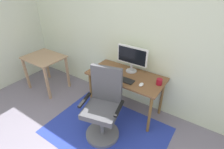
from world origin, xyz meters
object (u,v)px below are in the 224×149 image
at_px(desk, 126,79).
at_px(coffee_cup, 159,82).
at_px(cell_phone, 98,72).
at_px(keyboard, 121,79).
at_px(side_table, 45,62).
at_px(office_chair, 103,109).
at_px(monitor, 132,57).
at_px(computer_mouse, 141,85).

xyz_separation_m(desk, coffee_cup, (0.54, 0.04, 0.13)).
bearing_deg(cell_phone, keyboard, 3.59).
height_order(coffee_cup, side_table, coffee_cup).
distance_m(desk, cell_phone, 0.46).
distance_m(coffee_cup, cell_phone, 0.98).
relative_size(cell_phone, office_chair, 0.13).
relative_size(keyboard, cell_phone, 3.07).
xyz_separation_m(monitor, side_table, (-1.68, -0.45, -0.37)).
relative_size(keyboard, side_table, 0.58).
distance_m(monitor, cell_phone, 0.60).
distance_m(keyboard, coffee_cup, 0.57).
height_order(coffee_cup, office_chair, office_chair).
distance_m(keyboard, office_chair, 0.55).
bearing_deg(cell_phone, computer_mouse, 2.35).
height_order(keyboard, computer_mouse, computer_mouse).
height_order(monitor, computer_mouse, monitor).
height_order(desk, computer_mouse, computer_mouse).
distance_m(cell_phone, side_table, 1.26).
relative_size(office_chair, side_table, 1.45).
xyz_separation_m(desk, cell_phone, (-0.42, -0.18, 0.09)).
relative_size(desk, monitor, 2.37).
bearing_deg(computer_mouse, coffee_cup, 40.69).
relative_size(keyboard, office_chair, 0.40).
distance_m(monitor, office_chair, 0.94).
bearing_deg(coffee_cup, cell_phone, -166.91).
xyz_separation_m(keyboard, coffee_cup, (0.54, 0.19, 0.04)).
bearing_deg(keyboard, side_table, -175.08).
height_order(coffee_cup, cell_phone, coffee_cup).
relative_size(keyboard, coffee_cup, 4.71).
bearing_deg(side_table, keyboard, 4.92).
distance_m(monitor, computer_mouse, 0.50).
xyz_separation_m(monitor, coffee_cup, (0.53, -0.12, -0.22)).
bearing_deg(office_chair, keyboard, 77.78).
bearing_deg(cell_phone, office_chair, -47.58).
bearing_deg(computer_mouse, desk, 157.93).
height_order(desk, monitor, monitor).
xyz_separation_m(desk, computer_mouse, (0.33, -0.14, 0.10)).
xyz_separation_m(keyboard, cell_phone, (-0.41, -0.04, -0.00)).
bearing_deg(keyboard, coffee_cup, 18.99).
distance_m(keyboard, side_table, 1.68).
relative_size(desk, coffee_cup, 13.46).
bearing_deg(coffee_cup, side_table, -171.50).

